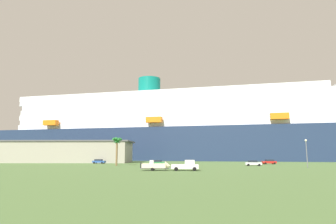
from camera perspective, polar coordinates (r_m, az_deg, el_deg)
ground_plane at (r=110.95m, az=2.73°, el=-10.28°), size 600.00×600.00×0.00m
cruise_ship at (r=155.06m, az=10.75°, el=-3.91°), size 303.84×69.07×55.93m
terminal_building at (r=125.26m, az=-20.74°, el=-7.52°), size 59.66×25.10×8.78m
pickup_truck at (r=59.66m, az=3.69°, el=-10.79°), size 5.68×2.48×2.20m
small_boat_on_trailer at (r=60.02m, az=-2.15°, el=-10.86°), size 7.04×2.36×2.15m
palm_tree at (r=86.66m, az=-10.30°, el=-6.18°), size 3.16×3.12×8.47m
street_lamp at (r=78.64m, az=26.24°, el=-6.73°), size 0.56×0.56×7.09m
parked_car_silver_sedan at (r=86.97m, az=16.88°, el=-9.87°), size 4.68×2.27×1.58m
parked_car_blue_suv at (r=106.88m, az=-13.82°, el=-9.67°), size 4.76×2.30×1.58m
parked_car_red_hatchback at (r=103.04m, az=19.82°, el=-9.46°), size 4.84×2.48×1.58m
parked_car_green_wagon at (r=88.59m, az=-2.02°, el=-10.19°), size 4.38×2.25×1.58m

